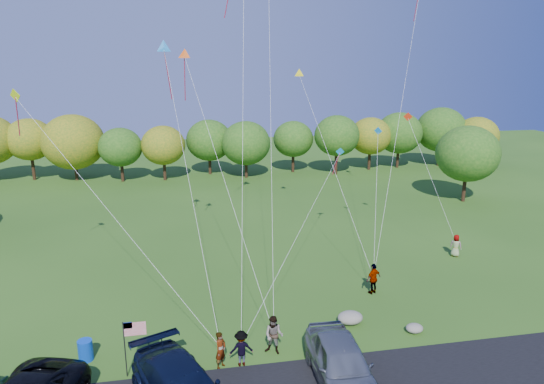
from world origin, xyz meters
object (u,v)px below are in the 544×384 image
Objects in this scene: flyer_b at (274,335)px; flyer_a at (221,350)px; flyer_d at (374,279)px; flyer_c at (241,348)px; flyer_e at (456,246)px; minivan_silver at (342,364)px; trash_barrel at (86,350)px.

flyer_a is at bearing -136.40° from flyer_b.
flyer_a is 0.92× the size of flyer_d.
flyer_a reaches higher than flyer_c.
flyer_e is (7.85, 4.32, -0.14)m from flyer_d.
flyer_b reaches higher than flyer_e.
flyer_a is 0.92× the size of flyer_b.
flyer_d reaches higher than flyer_b.
minivan_silver is at bearing 35.40° from flyer_d.
flyer_d is 8.96m from flyer_e.
minivan_silver is at bearing -19.82° from trash_barrel.
flyer_c is 1.70× the size of trash_barrel.
flyer_d is at bearing 61.50° from minivan_silver.
trash_barrel is at bearing -9.85° from flyer_d.
trash_barrel is (-10.74, 3.87, -0.53)m from minivan_silver.
flyer_c reaches higher than trash_barrel.
flyer_a is 1.03× the size of flyer_c.
flyer_a is 2.58m from flyer_b.
flyer_b is 1.89× the size of trash_barrel.
flyer_b is 8.53m from trash_barrel.
flyer_d reaches higher than flyer_c.
trash_barrel is (-6.86, 1.69, -0.34)m from flyer_c.
flyer_a is at bearing -2.17° from flyer_c.
minivan_silver reaches higher than flyer_c.
minivan_silver is 8.98m from flyer_d.
flyer_a is 1.75× the size of trash_barrel.
trash_barrel is at bearing -16.04° from flyer_c.
minivan_silver reaches higher than flyer_e.
flyer_c is 7.07m from trash_barrel.
flyer_c is at bearing -51.12° from flyer_a.
flyer_d is at bearing -148.86° from flyer_c.
trash_barrel is (-15.31, -3.86, -0.44)m from flyer_d.
flyer_d is 1.90× the size of trash_barrel.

